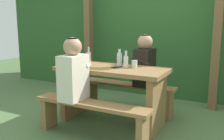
{
  "coord_description": "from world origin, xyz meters",
  "views": [
    {
      "loc": [
        1.49,
        -2.84,
        1.31
      ],
      "look_at": [
        0.0,
        0.0,
        0.7
      ],
      "focal_mm": 41.21,
      "sensor_mm": 36.0,
      "label": 1
    }
  ],
  "objects_px": {
    "picnic_table": "(112,85)",
    "bottle_center": "(89,58)",
    "bench_near": "(91,112)",
    "drinking_glass": "(134,64)",
    "bottle_right": "(119,59)",
    "bottle_left": "(126,61)",
    "cell_phone": "(116,67)",
    "person_black_coat": "(145,62)",
    "bench_far": "(128,91)",
    "person_white_shirt": "(73,71)"
  },
  "relations": [
    {
      "from": "picnic_table",
      "to": "bottle_center",
      "type": "distance_m",
      "value": 0.47
    },
    {
      "from": "bench_near",
      "to": "drinking_glass",
      "type": "relative_size",
      "value": 14.46
    },
    {
      "from": "bench_near",
      "to": "bottle_right",
      "type": "xyz_separation_m",
      "value": [
        0.06,
        0.61,
        0.53
      ]
    },
    {
      "from": "bottle_left",
      "to": "cell_phone",
      "type": "relative_size",
      "value": 1.55
    },
    {
      "from": "person_black_coat",
      "to": "cell_phone",
      "type": "bearing_deg",
      "value": -111.63
    },
    {
      "from": "drinking_glass",
      "to": "bottle_left",
      "type": "height_order",
      "value": "bottle_left"
    },
    {
      "from": "bottle_left",
      "to": "cell_phone",
      "type": "xyz_separation_m",
      "value": [
        -0.11,
        -0.04,
        -0.08
      ]
    },
    {
      "from": "bench_far",
      "to": "person_black_coat",
      "type": "xyz_separation_m",
      "value": [
        0.25,
        -0.0,
        0.45
      ]
    },
    {
      "from": "person_black_coat",
      "to": "cell_phone",
      "type": "height_order",
      "value": "person_black_coat"
    },
    {
      "from": "bottle_right",
      "to": "bottle_center",
      "type": "xyz_separation_m",
      "value": [
        -0.39,
        -0.12,
        0.0
      ]
    },
    {
      "from": "person_white_shirt",
      "to": "cell_phone",
      "type": "relative_size",
      "value": 5.14
    },
    {
      "from": "drinking_glass",
      "to": "person_black_coat",
      "type": "bearing_deg",
      "value": 92.39
    },
    {
      "from": "bottle_left",
      "to": "bottle_center",
      "type": "xyz_separation_m",
      "value": [
        -0.5,
        -0.07,
        0.01
      ]
    },
    {
      "from": "bench_far",
      "to": "bottle_center",
      "type": "relative_size",
      "value": 5.68
    },
    {
      "from": "bench_far",
      "to": "drinking_glass",
      "type": "bearing_deg",
      "value": -56.88
    },
    {
      "from": "bench_near",
      "to": "bottle_center",
      "type": "distance_m",
      "value": 0.79
    },
    {
      "from": "drinking_glass",
      "to": "cell_phone",
      "type": "distance_m",
      "value": 0.23
    },
    {
      "from": "bench_far",
      "to": "bottle_right",
      "type": "distance_m",
      "value": 0.67
    },
    {
      "from": "bottle_left",
      "to": "bottle_right",
      "type": "xyz_separation_m",
      "value": [
        -0.12,
        0.05,
        0.01
      ]
    },
    {
      "from": "person_white_shirt",
      "to": "drinking_glass",
      "type": "height_order",
      "value": "person_white_shirt"
    },
    {
      "from": "bottle_left",
      "to": "person_white_shirt",
      "type": "bearing_deg",
      "value": -126.34
    },
    {
      "from": "bench_near",
      "to": "person_white_shirt",
      "type": "bearing_deg",
      "value": 179.19
    },
    {
      "from": "drinking_glass",
      "to": "bottle_right",
      "type": "bearing_deg",
      "value": 178.73
    },
    {
      "from": "bench_near",
      "to": "bottle_center",
      "type": "xyz_separation_m",
      "value": [
        -0.33,
        0.48,
        0.53
      ]
    },
    {
      "from": "bench_far",
      "to": "person_white_shirt",
      "type": "distance_m",
      "value": 1.13
    },
    {
      "from": "bottle_left",
      "to": "cell_phone",
      "type": "bearing_deg",
      "value": -163.03
    },
    {
      "from": "drinking_glass",
      "to": "cell_phone",
      "type": "bearing_deg",
      "value": -158.38
    },
    {
      "from": "person_black_coat",
      "to": "cell_phone",
      "type": "distance_m",
      "value": 0.53
    },
    {
      "from": "person_black_coat",
      "to": "bottle_right",
      "type": "bearing_deg",
      "value": -115.86
    },
    {
      "from": "bottle_left",
      "to": "bench_far",
      "type": "bearing_deg",
      "value": 110.48
    },
    {
      "from": "bench_far",
      "to": "drinking_glass",
      "type": "xyz_separation_m",
      "value": [
        0.27,
        -0.41,
        0.48
      ]
    },
    {
      "from": "cell_phone",
      "to": "picnic_table",
      "type": "bearing_deg",
      "value": -155.7
    },
    {
      "from": "person_white_shirt",
      "to": "bottle_center",
      "type": "bearing_deg",
      "value": 101.48
    },
    {
      "from": "bottle_left",
      "to": "drinking_glass",
      "type": "bearing_deg",
      "value": 26.82
    },
    {
      "from": "bottle_center",
      "to": "cell_phone",
      "type": "bearing_deg",
      "value": 5.28
    },
    {
      "from": "bottle_right",
      "to": "bench_near",
      "type": "bearing_deg",
      "value": -95.23
    },
    {
      "from": "bench_far",
      "to": "bottle_center",
      "type": "bearing_deg",
      "value": -122.12
    },
    {
      "from": "picnic_table",
      "to": "bottle_right",
      "type": "bearing_deg",
      "value": 61.31
    },
    {
      "from": "cell_phone",
      "to": "person_black_coat",
      "type": "bearing_deg",
      "value": 79.39
    },
    {
      "from": "person_black_coat",
      "to": "drinking_glass",
      "type": "height_order",
      "value": "person_black_coat"
    },
    {
      "from": "picnic_table",
      "to": "bottle_center",
      "type": "relative_size",
      "value": 5.68
    },
    {
      "from": "person_white_shirt",
      "to": "drinking_glass",
      "type": "bearing_deg",
      "value": 50.09
    },
    {
      "from": "bench_far",
      "to": "drinking_glass",
      "type": "relative_size",
      "value": 14.46
    },
    {
      "from": "drinking_glass",
      "to": "bottle_center",
      "type": "bearing_deg",
      "value": -168.72
    },
    {
      "from": "bench_far",
      "to": "bottle_center",
      "type": "xyz_separation_m",
      "value": [
        -0.33,
        -0.53,
        0.53
      ]
    },
    {
      "from": "person_white_shirt",
      "to": "picnic_table",
      "type": "bearing_deg",
      "value": 65.0
    },
    {
      "from": "person_black_coat",
      "to": "bench_far",
      "type": "bearing_deg",
      "value": 179.24
    },
    {
      "from": "person_black_coat",
      "to": "bottle_center",
      "type": "relative_size",
      "value": 2.92
    },
    {
      "from": "bench_near",
      "to": "person_black_coat",
      "type": "xyz_separation_m",
      "value": [
        0.25,
        1.01,
        0.45
      ]
    },
    {
      "from": "bench_near",
      "to": "picnic_table",
      "type": "bearing_deg",
      "value": 90.0
    }
  ]
}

